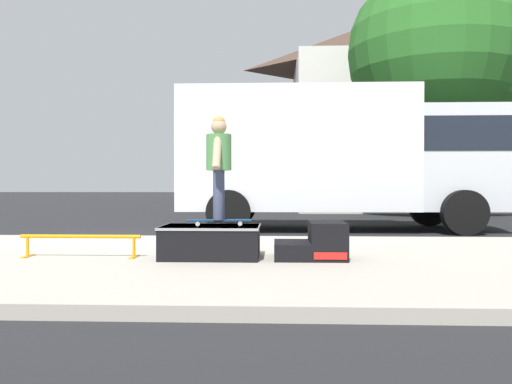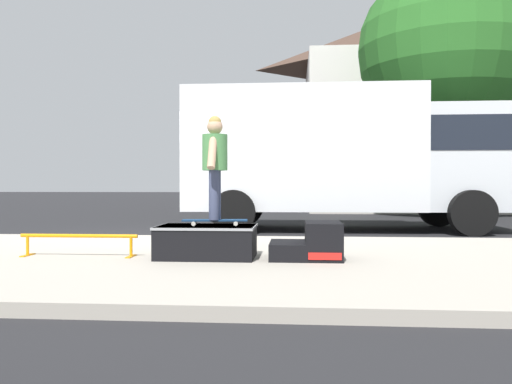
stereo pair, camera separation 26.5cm
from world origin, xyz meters
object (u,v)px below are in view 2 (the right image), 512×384
at_px(grind_rail, 79,240).
at_px(street_tree_main, 456,55).
at_px(skater_kid, 215,159).
at_px(kicker_ramp, 312,243).
at_px(skate_box, 207,240).
at_px(box_truck, 346,153).
at_px(skateboard, 215,221).

bearing_deg(grind_rail, street_tree_main, 52.05).
bearing_deg(skater_kid, kicker_ramp, -2.15).
relative_size(skate_box, box_truck, 0.17).
xyz_separation_m(skate_box, box_truck, (2.18, 5.31, 1.38)).
xyz_separation_m(kicker_ramp, grind_rail, (-2.83, -0.01, 0.02)).
distance_m(box_truck, street_tree_main, 6.45).
height_order(skate_box, grind_rail, skate_box).
bearing_deg(skateboard, grind_rail, -178.07).
height_order(grind_rail, skateboard, skateboard).
relative_size(grind_rail, skateboard, 1.83).
distance_m(grind_rail, skater_kid, 1.94).
relative_size(skate_box, skateboard, 1.46).
distance_m(skate_box, street_tree_main, 12.09).
distance_m(skateboard, skater_kid, 0.75).
distance_m(grind_rail, box_truck, 6.66).
height_order(kicker_ramp, grind_rail, kicker_ramp).
height_order(skate_box, skater_kid, skater_kid).
bearing_deg(box_truck, skate_box, -112.33).
xyz_separation_m(skate_box, grind_rail, (-1.58, -0.01, -0.00)).
distance_m(skateboard, box_truck, 5.78).
bearing_deg(street_tree_main, skateboard, -121.33).
bearing_deg(skateboard, kicker_ramp, -2.15).
relative_size(kicker_ramp, skateboard, 1.05).
height_order(skate_box, box_truck, box_truck).
bearing_deg(skate_box, kicker_ramp, -0.02).
relative_size(grind_rail, skater_kid, 1.17).
height_order(grind_rail, street_tree_main, street_tree_main).
bearing_deg(grind_rail, skater_kid, 1.93).
relative_size(kicker_ramp, skater_kid, 0.67).
distance_m(kicker_ramp, street_tree_main, 11.54).
bearing_deg(street_tree_main, skate_box, -121.61).
bearing_deg(skateboard, box_truck, 68.35).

